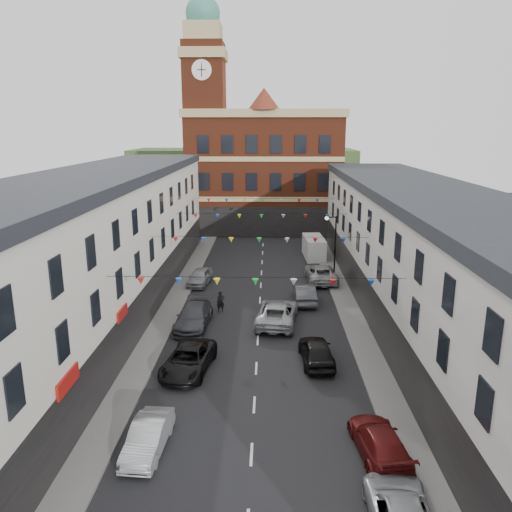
# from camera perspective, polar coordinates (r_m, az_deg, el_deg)

# --- Properties ---
(ground) EXTENTS (160.00, 160.00, 0.00)m
(ground) POSITION_cam_1_polar(r_m,az_deg,el_deg) (33.70, 0.20, -9.61)
(ground) COLOR black
(ground) RESTS_ON ground
(pavement_left) EXTENTS (1.80, 64.00, 0.15)m
(pavement_left) POSITION_cam_1_polar(r_m,az_deg,el_deg) (36.30, -10.78, -7.94)
(pavement_left) COLOR #605E5B
(pavement_left) RESTS_ON ground
(pavement_right) EXTENTS (1.80, 64.00, 0.15)m
(pavement_right) POSITION_cam_1_polar(r_m,az_deg,el_deg) (36.04, 11.43, -8.14)
(pavement_right) COLOR #605E5B
(pavement_right) RESTS_ON ground
(terrace_left) EXTENTS (8.40, 56.00, 10.70)m
(terrace_left) POSITION_cam_1_polar(r_m,az_deg,el_deg) (35.14, -19.33, -0.20)
(terrace_left) COLOR silver
(terrace_left) RESTS_ON ground
(terrace_right) EXTENTS (8.40, 56.00, 9.70)m
(terrace_right) POSITION_cam_1_polar(r_m,az_deg,el_deg) (34.80, 20.03, -1.25)
(terrace_right) COLOR silver
(terrace_right) RESTS_ON ground
(civic_building) EXTENTS (20.60, 13.30, 18.50)m
(civic_building) POSITION_cam_1_polar(r_m,az_deg,el_deg) (68.95, 0.94, 9.76)
(civic_building) COLOR maroon
(civic_building) RESTS_ON ground
(clock_tower) EXTENTS (5.60, 5.60, 30.00)m
(clock_tower) POSITION_cam_1_polar(r_m,az_deg,el_deg) (66.29, -5.80, 15.39)
(clock_tower) COLOR maroon
(clock_tower) RESTS_ON ground
(distant_hill) EXTENTS (40.00, 14.00, 10.00)m
(distant_hill) POSITION_cam_1_polar(r_m,az_deg,el_deg) (93.30, -1.40, 9.04)
(distant_hill) COLOR #305025
(distant_hill) RESTS_ON ground
(street_lamp) EXTENTS (1.10, 0.36, 6.00)m
(street_lamp) POSITION_cam_1_polar(r_m,az_deg,el_deg) (46.21, 8.76, 1.98)
(street_lamp) COLOR black
(street_lamp) RESTS_ON ground
(car_left_b) EXTENTS (1.66, 4.16, 1.34)m
(car_left_b) POSITION_cam_1_polar(r_m,az_deg,el_deg) (23.58, -12.24, -19.55)
(car_left_b) COLOR #A5A9AD
(car_left_b) RESTS_ON ground
(car_left_c) EXTENTS (3.07, 5.47, 1.44)m
(car_left_c) POSITION_cam_1_polar(r_m,az_deg,el_deg) (29.74, -7.73, -11.65)
(car_left_c) COLOR black
(car_left_c) RESTS_ON ground
(car_left_d) EXTENTS (2.45, 5.47, 1.56)m
(car_left_d) POSITION_cam_1_polar(r_m,az_deg,el_deg) (35.83, -7.14, -6.88)
(car_left_d) COLOR #3F4147
(car_left_d) RESTS_ON ground
(car_left_e) EXTENTS (2.26, 4.42, 1.44)m
(car_left_e) POSITION_cam_1_polar(r_m,az_deg,el_deg) (45.23, -6.43, -2.38)
(car_left_e) COLOR #94989C
(car_left_e) RESTS_ON ground
(car_right_c) EXTENTS (2.38, 4.84, 1.35)m
(car_right_c) POSITION_cam_1_polar(r_m,az_deg,el_deg) (23.41, 13.94, -19.92)
(car_right_c) COLOR #5A1212
(car_right_c) RESTS_ON ground
(car_right_d) EXTENTS (2.10, 4.63, 1.54)m
(car_right_d) POSITION_cam_1_polar(r_m,az_deg,el_deg) (30.59, 6.94, -10.74)
(car_right_d) COLOR black
(car_right_d) RESTS_ON ground
(car_right_e) EXTENTS (1.73, 4.66, 1.52)m
(car_right_e) POSITION_cam_1_polar(r_m,az_deg,el_deg) (40.63, 5.55, -4.26)
(car_right_e) COLOR #494B50
(car_right_e) RESTS_ON ground
(car_right_f) EXTENTS (2.78, 5.78, 1.59)m
(car_right_f) POSITION_cam_1_polar(r_m,az_deg,el_deg) (46.20, 7.42, -1.96)
(car_right_f) COLOR #A2A4A6
(car_right_f) RESTS_ON ground
(moving_car) EXTENTS (3.36, 6.14, 1.63)m
(moving_car) POSITION_cam_1_polar(r_m,az_deg,el_deg) (36.22, 2.43, -6.47)
(moving_car) COLOR #A8ABAF
(moving_car) RESTS_ON ground
(white_van) EXTENTS (2.26, 5.22, 2.26)m
(white_van) POSITION_cam_1_polar(r_m,az_deg,el_deg) (54.57, 6.62, 0.98)
(white_van) COLOR silver
(white_van) RESTS_ON ground
(pedestrian) EXTENTS (0.69, 0.54, 1.66)m
(pedestrian) POSITION_cam_1_polar(r_m,az_deg,el_deg) (38.42, -4.07, -5.23)
(pedestrian) COLOR black
(pedestrian) RESTS_ON ground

